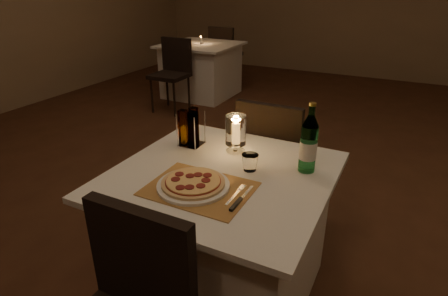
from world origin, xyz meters
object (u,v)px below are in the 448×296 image
at_px(neighbor_table_left, 201,70).
at_px(water_bottle, 309,145).
at_px(plate, 193,185).
at_px(hurricane_candle, 236,131).
at_px(main_table, 222,235).
at_px(chair_far, 272,152).
at_px(tumbler, 250,162).
at_px(pizza, 193,182).

bearing_deg(neighbor_table_left, water_bottle, -52.51).
height_order(plate, hurricane_candle, hurricane_candle).
height_order(main_table, plate, plate).
bearing_deg(chair_far, main_table, -90.00).
bearing_deg(plate, tumbler, 59.45).
distance_m(water_bottle, hurricane_candle, 0.39).
relative_size(chair_far, water_bottle, 2.67).
bearing_deg(chair_far, water_bottle, -55.88).
bearing_deg(tumbler, water_bottle, 25.46).
height_order(pizza, hurricane_candle, hurricane_candle).
relative_size(main_table, chair_far, 1.11).
distance_m(tumbler, neighbor_table_left, 3.82).
relative_size(tumbler, neighbor_table_left, 0.08).
bearing_deg(neighbor_table_left, pizza, -60.49).
xyz_separation_m(main_table, neighbor_table_left, (-1.99, 3.25, 0.00)).
distance_m(chair_far, neighbor_table_left, 3.23).
relative_size(chair_far, plate, 2.81).
relative_size(main_table, tumbler, 12.35).
xyz_separation_m(main_table, tumbler, (0.11, 0.08, 0.41)).
bearing_deg(pizza, hurricane_candle, 88.43).
relative_size(water_bottle, hurricane_candle, 1.64).
height_order(pizza, tumbler, tumbler).
xyz_separation_m(plate, hurricane_candle, (0.01, 0.41, 0.11)).
xyz_separation_m(water_bottle, neighbor_table_left, (-2.34, 3.05, -0.50)).
xyz_separation_m(chair_far, hurricane_candle, (-0.04, -0.48, 0.31)).
xyz_separation_m(main_table, plate, (-0.05, -0.18, 0.38)).
relative_size(tumbler, water_bottle, 0.24).
bearing_deg(plate, pizza, -158.52).
height_order(tumbler, water_bottle, water_bottle).
distance_m(plate, hurricane_candle, 0.43).
distance_m(main_table, pizza, 0.44).
xyz_separation_m(tumbler, neighbor_table_left, (-2.10, 3.17, -0.41)).
xyz_separation_m(plate, pizza, (-0.00, -0.00, 0.02)).
bearing_deg(tumbler, chair_far, 99.53).
bearing_deg(main_table, pizza, -105.57).
bearing_deg(pizza, tumbler, 59.43).
relative_size(tumbler, hurricane_candle, 0.39).
height_order(chair_far, pizza, chair_far).
bearing_deg(hurricane_candle, neighbor_table_left, 122.89).
bearing_deg(pizza, water_bottle, 43.60).
xyz_separation_m(chair_far, tumbler, (0.11, -0.63, 0.23)).
height_order(tumbler, hurricane_candle, hurricane_candle).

